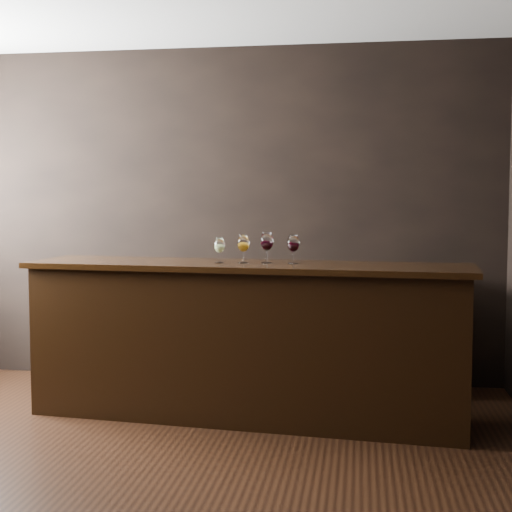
# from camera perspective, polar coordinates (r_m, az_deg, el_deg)

# --- Properties ---
(ground) EXTENTS (5.00, 5.00, 0.00)m
(ground) POSITION_cam_1_polar(r_m,az_deg,el_deg) (4.19, -11.27, -16.91)
(ground) COLOR black
(ground) RESTS_ON ground
(room_shell) EXTENTS (5.02, 4.52, 2.81)m
(room_shell) POSITION_cam_1_polar(r_m,az_deg,el_deg) (4.11, -14.21, 8.34)
(room_shell) COLOR black
(room_shell) RESTS_ON ground
(bar_counter) EXTENTS (3.05, 0.93, 1.05)m
(bar_counter) POSITION_cam_1_polar(r_m,az_deg,el_deg) (5.03, -0.77, -6.99)
(bar_counter) COLOR black
(bar_counter) RESTS_ON ground
(bar_top) EXTENTS (3.15, 1.01, 0.04)m
(bar_top) POSITION_cam_1_polar(r_m,az_deg,el_deg) (4.95, -0.77, -0.80)
(bar_top) COLOR black
(bar_top) RESTS_ON bar_counter
(back_bar_shelf) EXTENTS (2.60, 0.40, 0.94)m
(back_bar_shelf) POSITION_cam_1_polar(r_m,az_deg,el_deg) (5.84, 1.42, -5.95)
(back_bar_shelf) COLOR black
(back_bar_shelf) RESTS_ON ground
(glass_white) EXTENTS (0.08, 0.08, 0.18)m
(glass_white) POSITION_cam_1_polar(r_m,az_deg,el_deg) (4.96, -2.94, 0.83)
(glass_white) COLOR white
(glass_white) RESTS_ON bar_top
(glass_amber) EXTENTS (0.08, 0.08, 0.20)m
(glass_amber) POSITION_cam_1_polar(r_m,az_deg,el_deg) (4.95, -1.01, 0.97)
(glass_amber) COLOR white
(glass_amber) RESTS_ON bar_top
(glass_red_a) EXTENTS (0.09, 0.09, 0.22)m
(glass_red_a) POSITION_cam_1_polar(r_m,az_deg,el_deg) (4.95, 0.87, 1.12)
(glass_red_a) COLOR white
(glass_red_a) RESTS_ON bar_top
(glass_red_b) EXTENTS (0.09, 0.09, 0.20)m
(glass_red_b) POSITION_cam_1_polar(r_m,az_deg,el_deg) (4.91, 3.01, 0.97)
(glass_red_b) COLOR white
(glass_red_b) RESTS_ON bar_top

